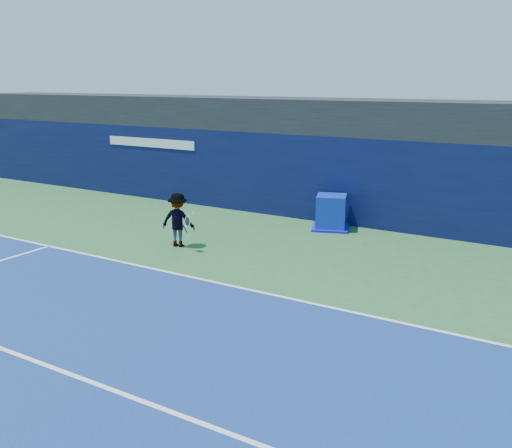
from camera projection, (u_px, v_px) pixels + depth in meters
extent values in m
plane|color=#2C6232|center=(93.00, 315.00, 12.16)|extent=(80.00, 80.00, 0.00)
cube|color=white|center=(180.00, 275.00, 14.65)|extent=(24.00, 0.10, 0.01)
cube|color=white|center=(11.00, 352.00, 10.50)|extent=(24.00, 0.10, 0.01)
cube|color=black|center=(322.00, 115.00, 20.82)|extent=(36.00, 3.00, 1.20)
cube|color=#0A1038|center=(309.00, 176.00, 20.51)|extent=(36.00, 1.00, 3.00)
cube|color=white|center=(150.00, 143.00, 23.38)|extent=(4.50, 0.04, 0.35)
cube|color=#0C23AA|center=(331.00, 212.00, 19.05)|extent=(1.22, 1.22, 1.15)
cube|color=#150EC7|center=(331.00, 228.00, 19.18)|extent=(1.53, 1.53, 0.08)
imported|color=white|center=(178.00, 220.00, 17.01)|extent=(1.16, 0.84, 1.62)
cylinder|color=black|center=(185.00, 229.00, 16.61)|extent=(0.08, 0.14, 0.25)
torus|color=silver|center=(188.00, 222.00, 16.44)|extent=(0.30, 0.17, 0.29)
cylinder|color=black|center=(188.00, 222.00, 16.44)|extent=(0.25, 0.13, 0.24)
sphere|color=#F2FB1B|center=(193.00, 213.00, 17.23)|extent=(0.07, 0.07, 0.07)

